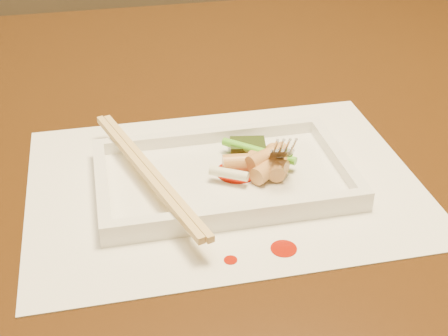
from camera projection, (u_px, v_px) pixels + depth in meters
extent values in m
cube|color=black|center=(136.00, 142.00, 0.76)|extent=(1.40, 0.90, 0.04)
cylinder|color=black|center=(414.00, 176.00, 1.38)|extent=(0.07, 0.07, 0.71)
cube|color=white|center=(224.00, 183.00, 0.65)|extent=(0.40, 0.30, 0.00)
cylinder|color=#991304|center=(284.00, 249.00, 0.56)|extent=(0.02, 0.02, 0.00)
cylinder|color=#991304|center=(231.00, 260.00, 0.55)|extent=(0.01, 0.01, 0.00)
cube|color=white|center=(224.00, 179.00, 0.65)|extent=(0.26, 0.16, 0.01)
cube|color=white|center=(210.00, 135.00, 0.70)|extent=(0.26, 0.01, 0.01)
cube|color=white|center=(241.00, 213.00, 0.58)|extent=(0.26, 0.01, 0.01)
cube|color=white|center=(102.00, 185.00, 0.62)|extent=(0.01, 0.14, 0.01)
cube|color=white|center=(338.00, 157.00, 0.66)|extent=(0.01, 0.14, 0.01)
cube|color=black|center=(248.00, 147.00, 0.68)|extent=(0.04, 0.03, 0.01)
cylinder|color=#EAEACC|center=(229.00, 173.00, 0.63)|extent=(0.04, 0.03, 0.01)
cylinder|color=#42A41A|center=(259.00, 151.00, 0.66)|extent=(0.07, 0.06, 0.01)
cube|color=#DBB36D|center=(143.00, 171.00, 0.62)|extent=(0.08, 0.24, 0.01)
cube|color=#DBB36D|center=(151.00, 170.00, 0.62)|extent=(0.08, 0.24, 0.01)
cylinder|color=#991304|center=(237.00, 172.00, 0.65)|extent=(0.04, 0.04, 0.00)
cylinder|color=tan|center=(247.00, 162.00, 0.65)|extent=(0.05, 0.02, 0.02)
cylinder|color=tan|center=(268.00, 163.00, 0.64)|extent=(0.04, 0.04, 0.02)
cylinder|color=tan|center=(267.00, 157.00, 0.64)|extent=(0.05, 0.04, 0.02)
cylinder|color=tan|center=(271.00, 168.00, 0.64)|extent=(0.05, 0.04, 0.02)
cylinder|color=tan|center=(275.00, 162.00, 0.65)|extent=(0.03, 0.05, 0.02)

